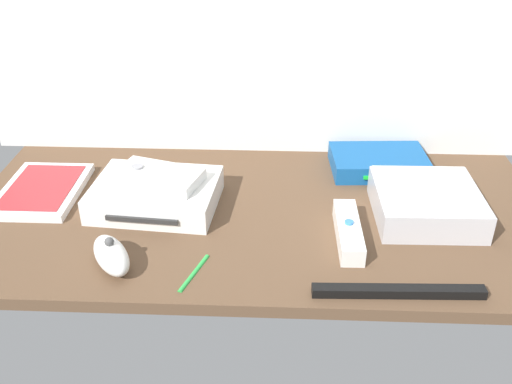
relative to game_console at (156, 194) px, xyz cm
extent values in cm
cube|color=brown|center=(17.46, -1.50, -3.20)|extent=(100.00, 48.00, 2.00)
cube|color=white|center=(0.00, 0.03, 0.00)|extent=(22.32, 17.77, 4.40)
cube|color=#2D2D2D|center=(-0.71, -8.14, 0.00)|extent=(12.01, 1.64, 0.80)
cube|color=silver|center=(46.06, -1.87, 0.30)|extent=(17.26, 17.26, 5.00)
cube|color=silver|center=(46.06, -1.87, 2.95)|extent=(16.57, 16.57, 0.30)
cube|color=white|center=(-21.39, 3.04, -1.50)|extent=(13.65, 19.04, 1.40)
cube|color=#B72D33|center=(-21.39, 3.04, -0.72)|extent=(11.20, 16.37, 0.16)
cube|color=#145193|center=(40.49, 14.94, -0.50)|extent=(18.66, 13.02, 3.40)
cube|color=#19D833|center=(40.85, 8.75, -0.50)|extent=(8.01, 0.86, 0.60)
cube|color=white|center=(32.41, -8.94, -0.70)|extent=(3.76, 14.84, 3.00)
cylinder|color=#387FDB|center=(32.41, -8.94, 1.00)|extent=(1.40, 1.40, 0.40)
ellipsoid|color=white|center=(-3.20, -17.48, -0.20)|extent=(9.11, 10.79, 4.00)
sphere|color=#4C4C4C|center=(-3.20, -17.48, 2.20)|extent=(1.40, 1.40, 1.40)
cube|color=white|center=(0.66, 0.57, 3.20)|extent=(16.12, 11.91, 2.00)
cylinder|color=#99999E|center=(-3.16, 1.76, 4.40)|extent=(2.50, 2.50, 0.40)
cube|color=black|center=(38.12, -22.32, -1.50)|extent=(24.04, 2.48, 1.40)
cylinder|color=green|center=(9.12, -18.74, -1.85)|extent=(3.59, 8.74, 0.70)
camera|label=1|loc=(21.05, -84.79, 50.39)|focal=40.29mm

